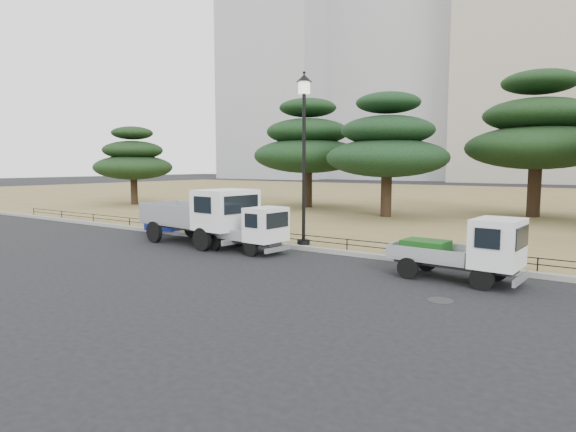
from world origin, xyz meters
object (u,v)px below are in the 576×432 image
Objects in this scene: truck_large at (202,214)px; street_lamp at (304,131)px; truck_kei_front at (250,229)px; tarp_pile at (166,221)px; truck_kei_rear at (465,249)px.

street_lamp is at bearing 27.85° from truck_large.
truck_kei_front is 1.85× the size of tarp_pile.
street_lamp reaches higher than truck_large.
truck_large reaches higher than truck_kei_rear.
truck_kei_front is 4.12m from street_lamp.
tarp_pile is at bearing 170.32° from truck_kei_front.
truck_large is 1.62× the size of truck_kei_front.
street_lamp reaches higher than tarp_pile.
truck_kei_rear reaches higher than tarp_pile.
truck_large is at bearing -179.93° from truck_kei_front.
truck_kei_rear is at bearing -16.50° from street_lamp.
truck_kei_rear reaches higher than truck_kei_front.
truck_kei_front is 0.52× the size of street_lamp.
truck_kei_front reaches higher than tarp_pile.
street_lamp is (-6.35, 1.88, 3.50)m from truck_kei_rear.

